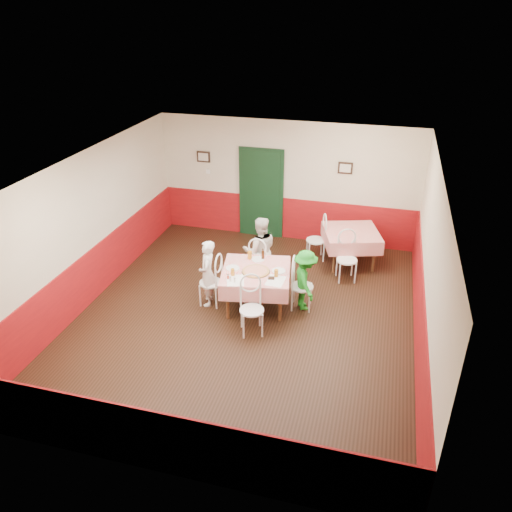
% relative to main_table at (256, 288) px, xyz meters
% --- Properties ---
extents(floor, '(7.00, 7.00, 0.00)m').
position_rel_main_table_xyz_m(floor, '(-0.09, -0.41, -0.38)').
color(floor, black).
rests_on(floor, ground).
extents(ceiling, '(7.00, 7.00, 0.00)m').
position_rel_main_table_xyz_m(ceiling, '(-0.09, -0.41, 2.42)').
color(ceiling, white).
rests_on(ceiling, back_wall).
extents(back_wall, '(6.00, 0.10, 2.80)m').
position_rel_main_table_xyz_m(back_wall, '(-0.09, 3.09, 1.02)').
color(back_wall, beige).
rests_on(back_wall, ground).
extents(front_wall, '(6.00, 0.10, 2.80)m').
position_rel_main_table_xyz_m(front_wall, '(-0.09, -3.91, 1.02)').
color(front_wall, beige).
rests_on(front_wall, ground).
extents(left_wall, '(0.10, 7.00, 2.80)m').
position_rel_main_table_xyz_m(left_wall, '(-3.09, -0.41, 1.02)').
color(left_wall, beige).
rests_on(left_wall, ground).
extents(right_wall, '(0.10, 7.00, 2.80)m').
position_rel_main_table_xyz_m(right_wall, '(2.91, -0.41, 1.02)').
color(right_wall, beige).
rests_on(right_wall, ground).
extents(wainscot_back, '(6.00, 0.03, 1.00)m').
position_rel_main_table_xyz_m(wainscot_back, '(-0.09, 3.08, 0.12)').
color(wainscot_back, maroon).
rests_on(wainscot_back, ground).
extents(wainscot_front, '(6.00, 0.03, 1.00)m').
position_rel_main_table_xyz_m(wainscot_front, '(-0.09, -3.89, 0.12)').
color(wainscot_front, maroon).
rests_on(wainscot_front, ground).
extents(wainscot_left, '(0.03, 7.00, 1.00)m').
position_rel_main_table_xyz_m(wainscot_left, '(-3.07, -0.41, 0.12)').
color(wainscot_left, maroon).
rests_on(wainscot_left, ground).
extents(wainscot_right, '(0.03, 7.00, 1.00)m').
position_rel_main_table_xyz_m(wainscot_right, '(2.90, -0.41, 0.12)').
color(wainscot_right, maroon).
rests_on(wainscot_right, ground).
extents(door, '(0.96, 0.06, 2.10)m').
position_rel_main_table_xyz_m(door, '(-0.69, 3.04, 0.68)').
color(door, black).
rests_on(door, ground).
extents(picture_left, '(0.32, 0.03, 0.26)m').
position_rel_main_table_xyz_m(picture_left, '(-2.09, 3.04, 1.48)').
color(picture_left, black).
rests_on(picture_left, back_wall).
extents(picture_right, '(0.32, 0.03, 0.26)m').
position_rel_main_table_xyz_m(picture_right, '(1.21, 3.04, 1.48)').
color(picture_right, black).
rests_on(picture_right, back_wall).
extents(thermostat, '(0.10, 0.03, 0.10)m').
position_rel_main_table_xyz_m(thermostat, '(-1.99, 3.04, 1.12)').
color(thermostat, white).
rests_on(thermostat, back_wall).
extents(main_table, '(1.42, 1.42, 0.77)m').
position_rel_main_table_xyz_m(main_table, '(0.00, 0.00, 0.00)').
color(main_table, red).
rests_on(main_table, ground).
extents(second_table, '(1.40, 1.40, 0.77)m').
position_rel_main_table_xyz_m(second_table, '(1.53, 2.16, 0.00)').
color(second_table, red).
rests_on(second_table, ground).
extents(chair_left, '(0.43, 0.43, 0.90)m').
position_rel_main_table_xyz_m(chair_left, '(-0.84, -0.15, 0.08)').
color(chair_left, white).
rests_on(chair_left, ground).
extents(chair_right, '(0.45, 0.45, 0.90)m').
position_rel_main_table_xyz_m(chair_right, '(0.84, 0.15, 0.08)').
color(chair_right, white).
rests_on(chair_right, ground).
extents(chair_far, '(0.43, 0.43, 0.90)m').
position_rel_main_table_xyz_m(chair_far, '(-0.15, 0.84, 0.08)').
color(chair_far, white).
rests_on(chair_far, ground).
extents(chair_near, '(0.55, 0.55, 0.90)m').
position_rel_main_table_xyz_m(chair_near, '(0.15, -0.84, 0.08)').
color(chair_near, white).
rests_on(chair_near, ground).
extents(chair_second_a, '(0.53, 0.53, 0.90)m').
position_rel_main_table_xyz_m(chair_second_a, '(0.78, 2.16, 0.08)').
color(chair_second_a, white).
rests_on(chair_second_a, ground).
extents(chair_second_b, '(0.53, 0.53, 0.90)m').
position_rel_main_table_xyz_m(chair_second_b, '(1.53, 1.41, 0.08)').
color(chair_second_b, white).
rests_on(chair_second_b, ground).
extents(pizza, '(0.57, 0.57, 0.03)m').
position_rel_main_table_xyz_m(pizza, '(0.01, -0.06, 0.40)').
color(pizza, '#B74723').
rests_on(pizza, main_table).
extents(plate_left, '(0.29, 0.29, 0.01)m').
position_rel_main_table_xyz_m(plate_left, '(-0.43, -0.05, 0.39)').
color(plate_left, white).
rests_on(plate_left, main_table).
extents(plate_right, '(0.29, 0.29, 0.01)m').
position_rel_main_table_xyz_m(plate_right, '(0.41, 0.06, 0.39)').
color(plate_right, white).
rests_on(plate_right, main_table).
extents(plate_far, '(0.29, 0.29, 0.01)m').
position_rel_main_table_xyz_m(plate_far, '(-0.07, 0.40, 0.39)').
color(plate_far, white).
rests_on(plate_far, main_table).
extents(glass_a, '(0.08, 0.08, 0.13)m').
position_rel_main_table_xyz_m(glass_a, '(-0.35, -0.29, 0.45)').
color(glass_a, '#BF7219').
rests_on(glass_a, main_table).
extents(glass_b, '(0.08, 0.08, 0.13)m').
position_rel_main_table_xyz_m(glass_b, '(0.41, -0.13, 0.45)').
color(glass_b, '#BF7219').
rests_on(glass_b, main_table).
extents(glass_c, '(0.10, 0.10, 0.15)m').
position_rel_main_table_xyz_m(glass_c, '(-0.23, 0.40, 0.46)').
color(glass_c, '#BF7219').
rests_on(glass_c, main_table).
extents(beer_bottle, '(0.06, 0.06, 0.20)m').
position_rel_main_table_xyz_m(beer_bottle, '(0.02, 0.44, 0.49)').
color(beer_bottle, '#381C0A').
rests_on(beer_bottle, main_table).
extents(shaker_a, '(0.04, 0.04, 0.09)m').
position_rel_main_table_xyz_m(shaker_a, '(-0.33, -0.50, 0.43)').
color(shaker_a, silver).
rests_on(shaker_a, main_table).
extents(shaker_b, '(0.04, 0.04, 0.09)m').
position_rel_main_table_xyz_m(shaker_b, '(-0.25, -0.52, 0.43)').
color(shaker_b, silver).
rests_on(shaker_b, main_table).
extents(shaker_c, '(0.04, 0.04, 0.09)m').
position_rel_main_table_xyz_m(shaker_c, '(-0.40, -0.44, 0.43)').
color(shaker_c, '#B23319').
rests_on(shaker_c, main_table).
extents(menu_left, '(0.41, 0.47, 0.00)m').
position_rel_main_table_xyz_m(menu_left, '(-0.25, -0.45, 0.39)').
color(menu_left, white).
rests_on(menu_left, main_table).
extents(menu_right, '(0.31, 0.41, 0.00)m').
position_rel_main_table_xyz_m(menu_right, '(0.43, -0.28, 0.39)').
color(menu_right, white).
rests_on(menu_right, main_table).
extents(wallet, '(0.12, 0.11, 0.02)m').
position_rel_main_table_xyz_m(wallet, '(0.34, -0.23, 0.40)').
color(wallet, black).
rests_on(wallet, main_table).
extents(diner_left, '(0.41, 0.53, 1.30)m').
position_rel_main_table_xyz_m(diner_left, '(-0.89, -0.16, 0.27)').
color(diner_left, gray).
rests_on(diner_left, ground).
extents(diner_far, '(0.83, 0.74, 1.41)m').
position_rel_main_table_xyz_m(diner_far, '(-0.16, 0.89, 0.33)').
color(diner_far, gray).
rests_on(diner_far, ground).
extents(diner_right, '(0.72, 0.87, 1.18)m').
position_rel_main_table_xyz_m(diner_right, '(0.89, 0.16, 0.21)').
color(diner_right, gray).
rests_on(diner_right, ground).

